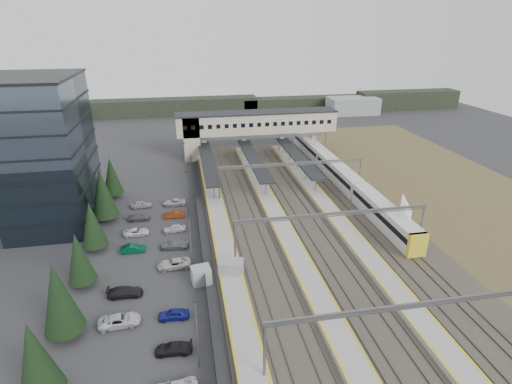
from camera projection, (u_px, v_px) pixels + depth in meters
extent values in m
plane|color=#2B2B2D|center=(241.00, 237.00, 63.81)|extent=(220.00, 220.00, 0.00)
cube|color=#36414F|center=(7.00, 156.00, 63.89)|extent=(24.00, 18.00, 24.00)
cube|color=black|center=(19.00, 204.00, 67.25)|extent=(24.30, 18.30, 0.25)
cube|color=black|center=(14.00, 185.00, 65.90)|extent=(24.30, 18.30, 0.25)
cube|color=black|center=(9.00, 166.00, 64.56)|extent=(24.30, 18.30, 0.25)
cube|color=black|center=(4.00, 145.00, 63.21)|extent=(24.30, 18.30, 0.25)
cone|color=black|center=(35.00, 358.00, 34.72)|extent=(3.90, 3.90, 7.50)
cylinder|color=black|center=(67.00, 331.00, 43.59)|extent=(0.44, 0.44, 1.20)
cone|color=black|center=(59.00, 297.00, 41.82)|extent=(4.26, 4.26, 8.20)
cylinder|color=black|center=(84.00, 282.00, 51.73)|extent=(0.44, 0.44, 1.20)
cone|color=black|center=(79.00, 257.00, 50.24)|extent=(3.54, 3.54, 6.80)
cylinder|color=black|center=(96.00, 247.00, 59.86)|extent=(0.44, 0.44, 1.20)
cone|color=black|center=(92.00, 224.00, 58.34)|extent=(3.64, 3.64, 7.00)
cylinder|color=black|center=(107.00, 217.00, 68.91)|extent=(0.44, 0.44, 1.20)
cone|color=black|center=(103.00, 193.00, 67.09)|extent=(4.42, 4.42, 8.50)
cylinder|color=black|center=(115.00, 195.00, 77.95)|extent=(0.44, 0.44, 1.20)
cone|color=black|center=(112.00, 176.00, 76.38)|extent=(3.74, 3.74, 7.20)
imported|color=silver|center=(120.00, 320.00, 45.04)|extent=(4.77, 2.42, 1.29)
imported|color=black|center=(125.00, 292.00, 49.84)|extent=(4.39, 1.86, 1.26)
imported|color=#04422A|center=(133.00, 249.00, 59.43)|extent=(3.69, 1.35, 1.21)
imported|color=white|center=(136.00, 232.00, 64.25)|extent=(4.03, 1.94, 1.11)
imported|color=#4B4B51|center=(139.00, 217.00, 69.04)|extent=(3.89, 1.65, 1.12)
imported|color=#A3A2A7|center=(141.00, 204.00, 73.80)|extent=(3.77, 1.64, 1.26)
imported|color=black|center=(174.00, 348.00, 41.29)|extent=(4.01, 1.90, 1.13)
imported|color=navy|center=(174.00, 314.00, 46.07)|extent=(3.63, 1.60, 1.22)
imported|color=silver|center=(174.00, 264.00, 55.64)|extent=(4.70, 2.34, 1.28)
imported|color=slate|center=(174.00, 245.00, 60.44)|extent=(4.46, 2.15, 1.25)
imported|color=silver|center=(174.00, 228.00, 65.24)|extent=(3.70, 1.70, 1.23)
imported|color=maroon|center=(174.00, 214.00, 70.03)|extent=(3.78, 1.47, 1.23)
imported|color=#BCBCC0|center=(174.00, 202.00, 74.84)|extent=(4.20, 1.99, 1.16)
cylinder|color=slate|center=(197.00, 335.00, 38.29)|extent=(0.16, 0.16, 8.00)
cube|color=black|center=(195.00, 301.00, 36.72)|extent=(0.50, 0.25, 0.15)
cylinder|color=slate|center=(191.00, 245.00, 53.66)|extent=(0.16, 0.16, 8.00)
cube|color=black|center=(189.00, 219.00, 52.09)|extent=(0.50, 0.25, 0.15)
cylinder|color=slate|center=(187.00, 194.00, 69.94)|extent=(0.16, 0.16, 8.00)
cube|color=black|center=(186.00, 172.00, 68.37)|extent=(0.50, 0.25, 0.15)
cylinder|color=slate|center=(185.00, 161.00, 86.22)|extent=(0.16, 0.16, 8.00)
cube|color=black|center=(184.00, 143.00, 84.65)|extent=(0.50, 0.25, 0.15)
cube|color=#26282B|center=(198.00, 221.00, 66.85)|extent=(0.08, 90.00, 2.00)
cube|color=gray|center=(231.00, 269.00, 53.39)|extent=(3.63, 3.17, 2.52)
cube|color=gray|center=(201.00, 275.00, 52.27)|extent=(2.75, 2.41, 2.27)
cube|color=#38322C|center=(304.00, 217.00, 70.32)|extent=(34.00, 90.00, 0.20)
cube|color=#59544C|center=(233.00, 222.00, 68.10)|extent=(0.08, 90.00, 0.14)
cube|color=#59544C|center=(241.00, 221.00, 68.35)|extent=(0.08, 90.00, 0.14)
cube|color=#59544C|center=(256.00, 220.00, 68.78)|extent=(0.08, 90.00, 0.14)
cube|color=#59544C|center=(264.00, 219.00, 69.02)|extent=(0.08, 90.00, 0.14)
cube|color=#59544C|center=(289.00, 217.00, 69.79)|extent=(0.08, 90.00, 0.14)
cube|color=#59544C|center=(297.00, 216.00, 70.03)|extent=(0.08, 90.00, 0.14)
cube|color=#59544C|center=(311.00, 215.00, 70.47)|extent=(0.08, 90.00, 0.14)
cube|color=#59544C|center=(319.00, 214.00, 70.71)|extent=(0.08, 90.00, 0.14)
cube|color=#59544C|center=(343.00, 212.00, 71.48)|extent=(0.08, 90.00, 0.14)
cube|color=#59544C|center=(351.00, 212.00, 71.72)|extent=(0.08, 90.00, 0.14)
cube|color=#59544C|center=(364.00, 211.00, 72.15)|extent=(0.08, 90.00, 0.14)
cube|color=#59544C|center=(371.00, 210.00, 72.40)|extent=(0.08, 90.00, 0.14)
cube|color=#9B9C96|center=(219.00, 222.00, 67.65)|extent=(3.20, 82.00, 0.90)
cube|color=gold|center=(211.00, 220.00, 67.23)|extent=(0.25, 82.00, 0.02)
cube|color=gold|center=(228.00, 219.00, 67.72)|extent=(0.25, 82.00, 0.02)
cube|color=#9B9C96|center=(277.00, 217.00, 69.34)|extent=(3.20, 82.00, 0.90)
cube|color=gold|center=(268.00, 215.00, 68.91)|extent=(0.25, 82.00, 0.02)
cube|color=gold|center=(285.00, 214.00, 69.40)|extent=(0.25, 82.00, 0.02)
cube|color=#9B9C96|center=(331.00, 213.00, 71.03)|extent=(3.20, 82.00, 0.90)
cube|color=gold|center=(324.00, 211.00, 70.60)|extent=(0.25, 82.00, 0.02)
cube|color=gold|center=(339.00, 210.00, 71.09)|extent=(0.25, 82.00, 0.02)
cube|color=black|center=(208.00, 161.00, 86.16)|extent=(3.00, 30.00, 0.25)
cube|color=slate|center=(208.00, 162.00, 86.21)|extent=(3.10, 30.00, 0.12)
cylinder|color=slate|center=(214.00, 191.00, 75.03)|extent=(0.20, 0.20, 3.10)
cylinder|color=slate|center=(211.00, 179.00, 80.90)|extent=(0.20, 0.20, 3.10)
cylinder|color=slate|center=(209.00, 168.00, 86.78)|extent=(0.20, 0.20, 3.10)
cylinder|color=slate|center=(207.00, 159.00, 92.66)|extent=(0.20, 0.20, 3.10)
cylinder|color=slate|center=(205.00, 151.00, 98.54)|extent=(0.20, 0.20, 3.10)
cube|color=black|center=(254.00, 159.00, 87.84)|extent=(3.00, 30.00, 0.25)
cube|color=slate|center=(254.00, 159.00, 87.90)|extent=(3.10, 30.00, 0.12)
cylinder|color=slate|center=(266.00, 187.00, 76.71)|extent=(0.20, 0.20, 3.10)
cylinder|color=slate|center=(260.00, 176.00, 82.59)|extent=(0.20, 0.20, 3.10)
cylinder|color=slate|center=(254.00, 166.00, 88.47)|extent=(0.20, 0.20, 3.10)
cylinder|color=slate|center=(249.00, 157.00, 94.35)|extent=(0.20, 0.20, 3.10)
cylinder|color=slate|center=(245.00, 149.00, 100.23)|extent=(0.20, 0.20, 3.10)
cube|color=black|center=(298.00, 156.00, 89.53)|extent=(3.00, 30.00, 0.25)
cube|color=slate|center=(298.00, 157.00, 89.59)|extent=(3.10, 30.00, 0.12)
cylinder|color=slate|center=(316.00, 184.00, 78.40)|extent=(0.20, 0.20, 3.10)
cylinder|color=slate|center=(306.00, 173.00, 84.28)|extent=(0.20, 0.20, 3.10)
cylinder|color=slate|center=(297.00, 163.00, 90.16)|extent=(0.20, 0.20, 3.10)
cylinder|color=slate|center=(290.00, 154.00, 96.04)|extent=(0.20, 0.20, 3.10)
cylinder|color=slate|center=(283.00, 147.00, 101.91)|extent=(0.20, 0.20, 3.10)
cube|color=#A59985|center=(257.00, 122.00, 100.24)|extent=(40.00, 6.00, 5.00)
cube|color=black|center=(257.00, 112.00, 99.24)|extent=(40.40, 6.40, 0.30)
cube|color=#A59985|center=(191.00, 137.00, 98.63)|extent=(4.00, 6.00, 11.00)
cube|color=black|center=(185.00, 128.00, 94.43)|extent=(1.00, 0.06, 1.00)
cube|color=black|center=(193.00, 128.00, 94.76)|extent=(1.00, 0.06, 1.00)
cube|color=black|center=(202.00, 127.00, 95.10)|extent=(1.00, 0.06, 1.00)
cube|color=black|center=(210.00, 127.00, 95.44)|extent=(1.00, 0.06, 1.00)
cube|color=black|center=(218.00, 127.00, 95.78)|extent=(1.00, 0.06, 1.00)
cube|color=black|center=(227.00, 126.00, 96.12)|extent=(1.00, 0.06, 1.00)
cube|color=black|center=(235.00, 126.00, 96.45)|extent=(1.00, 0.06, 1.00)
cube|color=black|center=(243.00, 125.00, 96.79)|extent=(1.00, 0.06, 1.00)
cube|color=black|center=(251.00, 125.00, 97.13)|extent=(1.00, 0.06, 1.00)
cube|color=black|center=(259.00, 125.00, 97.47)|extent=(1.00, 0.06, 1.00)
cube|color=black|center=(267.00, 124.00, 97.80)|extent=(1.00, 0.06, 1.00)
cube|color=black|center=(275.00, 124.00, 98.14)|extent=(1.00, 0.06, 1.00)
cube|color=black|center=(283.00, 124.00, 98.48)|extent=(1.00, 0.06, 1.00)
cube|color=black|center=(291.00, 123.00, 98.82)|extent=(1.00, 0.06, 1.00)
cube|color=black|center=(299.00, 123.00, 99.15)|extent=(1.00, 0.06, 1.00)
cube|color=black|center=(306.00, 123.00, 99.49)|extent=(1.00, 0.06, 1.00)
cube|color=black|center=(314.00, 122.00, 99.83)|extent=(1.00, 0.06, 1.00)
cube|color=black|center=(322.00, 122.00, 100.17)|extent=(1.00, 0.06, 1.00)
cube|color=black|center=(329.00, 122.00, 100.50)|extent=(1.00, 0.06, 1.00)
cube|color=#9B9C96|center=(198.00, 147.00, 99.86)|extent=(1.20, 1.60, 6.00)
cube|color=#9B9C96|center=(204.00, 146.00, 100.11)|extent=(1.20, 1.60, 6.00)
cube|color=#9B9C96|center=(243.00, 144.00, 101.80)|extent=(1.20, 1.60, 6.00)
cube|color=#9B9C96|center=(281.00, 142.00, 103.49)|extent=(1.20, 1.60, 6.00)
cube|color=#9B9C96|center=(313.00, 141.00, 104.92)|extent=(1.20, 1.60, 6.00)
cylinder|color=slate|center=(264.00, 354.00, 36.78)|extent=(0.28, 0.28, 7.00)
cube|color=slate|center=(409.00, 305.00, 37.77)|extent=(28.40, 0.25, 0.35)
cube|color=slate|center=(409.00, 308.00, 37.93)|extent=(28.40, 0.12, 0.12)
cylinder|color=slate|center=(235.00, 245.00, 54.87)|extent=(0.28, 0.28, 7.00)
cylinder|color=slate|center=(421.00, 227.00, 59.59)|extent=(0.28, 0.28, 7.00)
cube|color=slate|center=(334.00, 213.00, 55.86)|extent=(28.40, 0.25, 0.35)
cube|color=slate|center=(333.00, 216.00, 56.02)|extent=(28.40, 0.12, 0.12)
cylinder|color=slate|center=(219.00, 185.00, 74.76)|extent=(0.28, 0.28, 7.00)
cylinder|color=slate|center=(359.00, 176.00, 79.49)|extent=(0.28, 0.28, 7.00)
cube|color=slate|center=(292.00, 163.00, 75.75)|extent=(28.40, 0.25, 0.35)
cube|color=slate|center=(292.00, 165.00, 75.91)|extent=(28.40, 0.12, 0.12)
cylinder|color=slate|center=(211.00, 154.00, 92.85)|extent=(0.28, 0.28, 7.00)
cylinder|color=slate|center=(325.00, 147.00, 97.58)|extent=(0.28, 0.28, 7.00)
cube|color=slate|center=(269.00, 136.00, 93.84)|extent=(28.40, 0.25, 0.35)
cube|color=slate|center=(269.00, 138.00, 94.00)|extent=(28.40, 0.12, 0.12)
cube|color=silver|center=(384.00, 215.00, 66.23)|extent=(2.86, 19.85, 3.68)
cube|color=black|center=(385.00, 213.00, 66.07)|extent=(2.92, 19.25, 0.92)
cube|color=slate|center=(383.00, 224.00, 66.85)|extent=(2.45, 18.45, 0.51)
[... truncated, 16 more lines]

